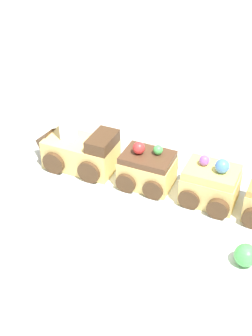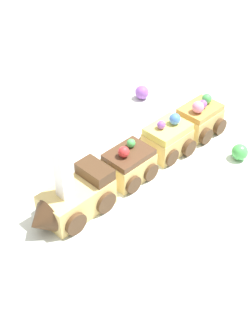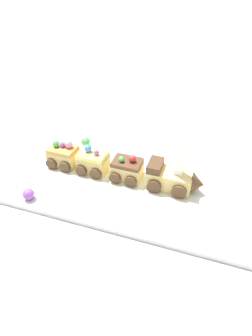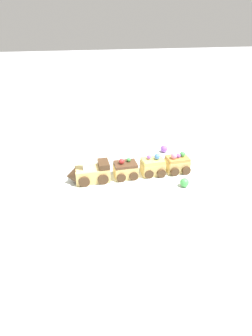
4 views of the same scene
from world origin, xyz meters
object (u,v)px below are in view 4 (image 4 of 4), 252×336
Objects in this scene: cake_train_locomotive at (89,173)px; gumball_green at (185,182)px; cake_car_chocolate at (125,170)px; gumball_purple at (164,149)px; cake_car_lemon at (153,166)px; cake_car_caramel at (177,164)px.

cake_train_locomotive is 0.31m from gumball_green.
gumball_purple is (-0.20, -0.15, -0.01)m from cake_car_chocolate.
cake_car_lemon reaches higher than gumball_green.
cake_car_caramel reaches higher than cake_car_chocolate.
cake_car_caramel is at bearing 179.95° from cake_train_locomotive.
cake_car_caramel is 2.70× the size of gumball_green.
cake_car_lemon is at bearing 179.96° from cake_car_chocolate.
cake_train_locomotive is 4.91× the size of gumball_purple.
gumball_purple and gumball_green have the same top height.
cake_car_caramel is 0.15m from gumball_purple.
gumball_green is (-0.07, 0.10, -0.01)m from cake_car_lemon.
cake_car_chocolate is 0.20m from gumball_green.
gumball_green is (-0.17, 0.10, -0.01)m from cake_car_chocolate.
cake_car_lemon reaches higher than gumball_purple.
cake_train_locomotive is 1.81× the size of cake_car_chocolate.
cake_car_lemon is at bearing -0.16° from cake_car_caramel.
cake_train_locomotive is 0.35m from gumball_purple.
cake_car_chocolate reaches higher than gumball_purple.
gumball_green is at bearing 160.64° from cake_train_locomotive.
cake_car_chocolate is (-0.12, 0.00, -0.00)m from cake_train_locomotive.
cake_car_chocolate is at bearing -32.15° from gumball_green.
cake_car_chocolate is at bearing -0.04° from cake_car_lemon.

